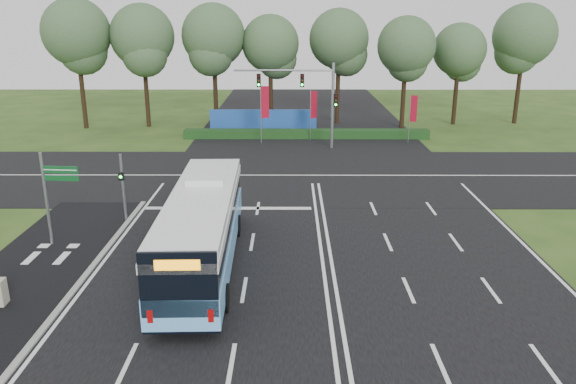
{
  "coord_description": "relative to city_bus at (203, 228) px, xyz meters",
  "views": [
    {
      "loc": [
        -1.45,
        -25.29,
        10.52
      ],
      "look_at": [
        -1.56,
        2.0,
        1.96
      ],
      "focal_mm": 35.0,
      "sensor_mm": 36.0,
      "label": 1
    }
  ],
  "objects": [
    {
      "name": "city_bus",
      "position": [
        0.0,
        0.0,
        0.0
      ],
      "size": [
        3.01,
        12.67,
        3.62
      ],
      "rotation": [
        0.0,
        0.0,
        0.03
      ],
      "color": "#6BB7F8",
      "rests_on": "ground"
    },
    {
      "name": "banner_flag_right",
      "position": [
        14.28,
        25.36,
        0.94
      ],
      "size": [
        0.59,
        0.27,
        4.21
      ],
      "rotation": [
        0.0,
        0.0,
        -0.38
      ],
      "color": "gray",
      "rests_on": "ground"
    },
    {
      "name": "blue_hoarding",
      "position": [
        1.23,
        29.7,
        -0.72
      ],
      "size": [
        10.0,
        0.3,
        2.2
      ],
      "primitive_type": "cube",
      "color": "#1D499D",
      "rests_on": "ground"
    },
    {
      "name": "kerb_strip",
      "position": [
        -4.87,
        -0.3,
        -1.76
      ],
      "size": [
        0.25,
        18.0,
        0.12
      ],
      "primitive_type": "cube",
      "color": "gray",
      "rests_on": "ground"
    },
    {
      "name": "eucalyptus_row",
      "position": [
        3.78,
        33.54,
        6.63
      ],
      "size": [
        49.51,
        9.04,
        12.29
      ],
      "color": "black",
      "rests_on": "ground"
    },
    {
      "name": "banner_flag_left",
      "position": [
        1.54,
        25.03,
        1.44
      ],
      "size": [
        0.74,
        0.1,
        5.04
      ],
      "rotation": [
        0.0,
        0.0,
        0.05
      ],
      "color": "gray",
      "rests_on": "ground"
    },
    {
      "name": "traffic_light_gantry",
      "position": [
        5.44,
        23.2,
        2.84
      ],
      "size": [
        8.41,
        0.28,
        7.0
      ],
      "color": "gray",
      "rests_on": "ground"
    },
    {
      "name": "ground",
      "position": [
        5.23,
        2.7,
        -1.82
      ],
      "size": [
        120.0,
        120.0,
        0.0
      ],
      "primitive_type": "plane",
      "color": "#2A4717",
      "rests_on": "ground"
    },
    {
      "name": "road_main",
      "position": [
        5.23,
        2.7,
        -1.8
      ],
      "size": [
        20.0,
        120.0,
        0.04
      ],
      "primitive_type": "cube",
      "color": "black",
      "rests_on": "ground"
    },
    {
      "name": "pedestrian_signal",
      "position": [
        -5.08,
        5.76,
        0.19
      ],
      "size": [
        0.34,
        0.43,
        3.68
      ],
      "rotation": [
        0.0,
        0.0,
        0.36
      ],
      "color": "gray",
      "rests_on": "ground"
    },
    {
      "name": "street_sign",
      "position": [
        -7.32,
        2.35,
        1.02
      ],
      "size": [
        1.78,
        0.25,
        4.58
      ],
      "rotation": [
        0.0,
        0.0,
        -0.09
      ],
      "color": "gray",
      "rests_on": "ground"
    },
    {
      "name": "banner_flag_mid",
      "position": [
        5.76,
        26.48,
        1.07
      ],
      "size": [
        0.61,
        0.29,
        4.42
      ],
      "rotation": [
        0.0,
        0.0,
        0.4
      ],
      "color": "gray",
      "rests_on": "ground"
    },
    {
      "name": "hedge",
      "position": [
        5.23,
        27.2,
        -1.42
      ],
      "size": [
        22.0,
        1.2,
        0.8
      ],
      "primitive_type": "cube",
      "color": "#173613",
      "rests_on": "ground"
    },
    {
      "name": "bike_path",
      "position": [
        -7.27,
        -0.3,
        -1.79
      ],
      "size": [
        5.0,
        18.0,
        0.06
      ],
      "primitive_type": "cube",
      "color": "black",
      "rests_on": "ground"
    },
    {
      "name": "road_cross",
      "position": [
        5.23,
        14.7,
        -1.8
      ],
      "size": [
        120.0,
        14.0,
        0.05
      ],
      "primitive_type": "cube",
      "color": "black",
      "rests_on": "ground"
    }
  ]
}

